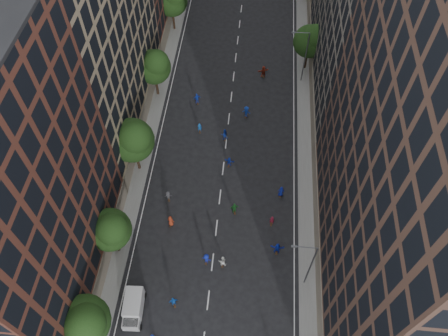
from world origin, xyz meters
name	(u,v)px	position (x,y,z in m)	size (l,w,h in m)	color
ground	(231,99)	(0.00, 40.00, 0.00)	(240.00, 240.00, 0.00)	black
sidewalk_left	(162,61)	(-12.00, 47.50, 0.07)	(4.00, 105.00, 0.15)	slate
sidewalk_right	(309,70)	(12.00, 47.50, 0.07)	(4.00, 105.00, 0.15)	slate
bldg_left_b	(66,15)	(-19.00, 35.00, 17.00)	(14.00, 26.00, 34.00)	#917D5F
bldg_right_a	(438,177)	(19.00, 15.00, 18.00)	(14.00, 30.00, 36.00)	#4B3228
tree_left_0	(84,322)	(-11.01, 3.85, 5.96)	(5.20, 5.20, 8.83)	black
tree_left_1	(111,229)	(-11.02, 13.86, 5.55)	(4.80, 4.80, 8.21)	black
tree_left_2	(133,139)	(-10.99, 25.83, 6.36)	(5.60, 5.60, 9.45)	black
tree_left_3	(154,66)	(-11.02, 39.85, 5.82)	(5.00, 5.00, 8.58)	black
tree_right_a	(311,40)	(11.38, 47.85, 5.63)	(5.00, 5.00, 8.39)	black
streetlamp_near	(309,264)	(10.37, 12.00, 5.17)	(2.64, 0.22, 9.06)	#595B60
streetlamp_far	(304,55)	(10.37, 45.00, 5.17)	(2.64, 0.22, 9.06)	#595B60
cargo_van	(133,308)	(-7.81, 7.05, 1.18)	(2.22, 4.33, 2.25)	silver
skater_3	(206,259)	(-0.68, 13.49, 0.82)	(1.06, 0.61, 1.64)	#13219B
skater_4	(174,302)	(-3.66, 8.19, 0.88)	(1.03, 0.43, 1.77)	blue
skater_5	(277,248)	(7.41, 15.50, 0.90)	(1.68, 0.53, 1.81)	#162AB5
skater_6	(171,221)	(-5.59, 17.98, 0.85)	(0.83, 0.54, 1.70)	#9E321A
skater_7	(272,220)	(6.68, 19.22, 0.80)	(0.58, 0.38, 1.60)	maroon
skater_8	(222,261)	(1.18, 13.31, 0.93)	(0.90, 0.70, 1.86)	silver
skater_9	(168,196)	(-6.49, 21.58, 0.75)	(0.97, 0.56, 1.50)	#3A3A3E
skater_10	(234,208)	(2.02, 20.42, 0.95)	(1.11, 0.46, 1.89)	#1A5820
skater_11	(229,162)	(0.75, 27.63, 0.75)	(1.38, 0.44, 1.49)	navy
skater_12	(281,192)	(7.73, 23.46, 0.85)	(0.83, 0.54, 1.71)	navy
skater_13	(200,128)	(-3.94, 33.20, 0.81)	(0.59, 0.39, 1.62)	#1657B4
skater_14	(224,135)	(-0.30, 32.14, 0.94)	(0.91, 0.71, 1.87)	navy
skater_15	(246,112)	(2.49, 36.69, 0.95)	(1.23, 0.70, 1.90)	#1436A6
skater_16	(197,99)	(-5.00, 38.72, 0.92)	(1.08, 0.45, 1.84)	#1638BA
skater_17	(263,72)	(4.63, 45.46, 0.96)	(1.79, 0.57, 1.93)	maroon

